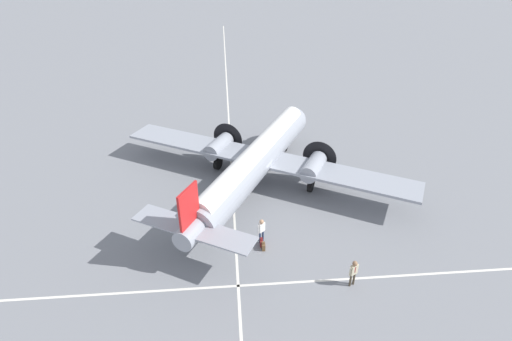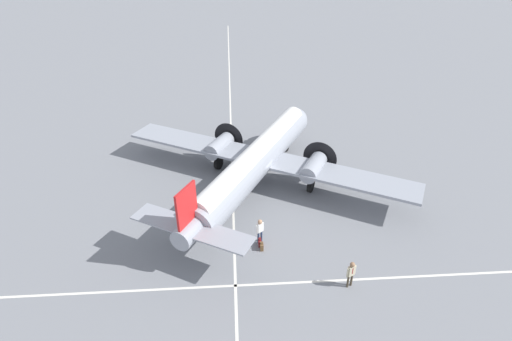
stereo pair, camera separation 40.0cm
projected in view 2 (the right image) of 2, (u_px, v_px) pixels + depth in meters
ground_plane at (256, 187)px, 30.84m from camera, size 300.00×300.00×0.00m
apron_line_eastwest at (233, 188)px, 30.74m from camera, size 120.00×0.16×0.01m
apron_line_northsouth at (268, 284)px, 22.44m from camera, size 0.16×120.00×0.01m
airliner_main at (258, 158)px, 29.88m from camera, size 18.56×21.85×5.33m
crew_foreground at (351, 272)px, 21.76m from camera, size 0.34×0.56×1.77m
passenger_boarding at (260, 229)px, 24.91m from camera, size 0.40×0.50×1.76m
suitcase_near_door at (260, 242)px, 25.09m from camera, size 0.48×0.19×0.48m
suitcase_upright_spare at (262, 246)px, 24.74m from camera, size 0.40×0.20×0.51m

